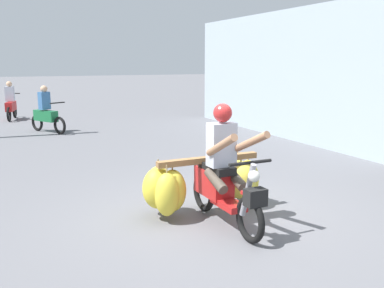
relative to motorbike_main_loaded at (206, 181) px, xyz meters
name	(u,v)px	position (x,y,z in m)	size (l,w,h in m)	color
ground_plane	(223,218)	(0.17, -0.18, -0.49)	(120.00, 120.00, 0.00)	slate
motorbike_main_loaded	(206,181)	(0.00, 0.00, 0.00)	(1.86, 1.88, 1.58)	black
motorbike_distant_ahead_left	(46,114)	(-1.17, 8.31, 0.08)	(0.90, 1.46, 1.40)	black
motorbike_distant_ahead_right	(11,104)	(-2.01, 11.77, 0.08)	(0.59, 1.60, 1.40)	black
shopfront_building	(340,74)	(7.13, 5.10, 1.24)	(4.92, 9.15, 3.46)	#9EADB7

